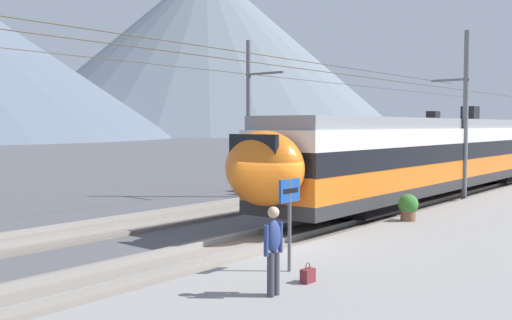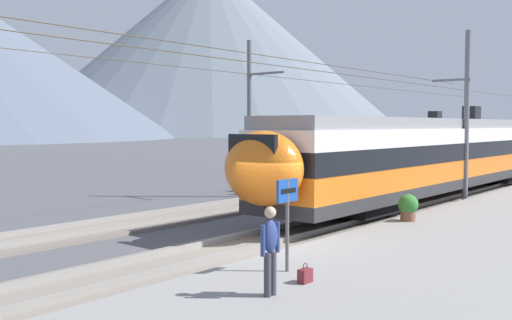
{
  "view_description": "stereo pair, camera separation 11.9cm",
  "coord_description": "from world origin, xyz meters",
  "px_view_note": "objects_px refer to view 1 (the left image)",
  "views": [
    {
      "loc": [
        -12.27,
        -9.69,
        3.55
      ],
      "look_at": [
        4.08,
        3.77,
        2.27
      ],
      "focal_mm": 40.32,
      "sensor_mm": 36.0,
      "label": 1
    },
    {
      "loc": [
        -12.2,
        -9.78,
        3.55
      ],
      "look_at": [
        4.08,
        3.77,
        2.27
      ],
      "focal_mm": 40.32,
      "sensor_mm": 36.0,
      "label": 2
    }
  ],
  "objects_px": {
    "passenger_walking": "(273,246)",
    "handbag_beside_passenger": "(308,275)",
    "platform_sign": "(290,204)",
    "catenary_mast_mid": "(463,115)",
    "catenary_mast_far_side": "(251,115)",
    "train_near_platform": "(436,153)",
    "potted_plant_platform_edge": "(408,206)",
    "train_far_track": "(408,145)"
  },
  "relations": [
    {
      "from": "passenger_walking",
      "to": "handbag_beside_passenger",
      "type": "xyz_separation_m",
      "value": [
        1.16,
        0.01,
        -0.8
      ]
    },
    {
      "from": "platform_sign",
      "to": "catenary_mast_mid",
      "type": "bearing_deg",
      "value": 6.93
    },
    {
      "from": "catenary_mast_far_side",
      "to": "passenger_walking",
      "type": "xyz_separation_m",
      "value": [
        -13.23,
        -11.63,
        -2.77
      ]
    },
    {
      "from": "catenary_mast_mid",
      "to": "catenary_mast_far_side",
      "type": "xyz_separation_m",
      "value": [
        -4.3,
        8.86,
        0.03
      ]
    },
    {
      "from": "train_near_platform",
      "to": "platform_sign",
      "type": "relative_size",
      "value": 13.55
    },
    {
      "from": "train_near_platform",
      "to": "platform_sign",
      "type": "distance_m",
      "value": 16.54
    },
    {
      "from": "potted_plant_platform_edge",
      "to": "passenger_walking",
      "type": "bearing_deg",
      "value": -169.92
    },
    {
      "from": "train_far_track",
      "to": "potted_plant_platform_edge",
      "type": "distance_m",
      "value": 19.5
    },
    {
      "from": "passenger_walking",
      "to": "catenary_mast_far_side",
      "type": "bearing_deg",
      "value": 41.31
    },
    {
      "from": "train_near_platform",
      "to": "handbag_beside_passenger",
      "type": "height_order",
      "value": "train_near_platform"
    },
    {
      "from": "catenary_mast_far_side",
      "to": "passenger_walking",
      "type": "distance_m",
      "value": 17.83
    },
    {
      "from": "catenary_mast_far_side",
      "to": "potted_plant_platform_edge",
      "type": "distance_m",
      "value": 11.04
    },
    {
      "from": "catenary_mast_far_side",
      "to": "passenger_walking",
      "type": "relative_size",
      "value": 29.11
    },
    {
      "from": "passenger_walking",
      "to": "potted_plant_platform_edge",
      "type": "bearing_deg",
      "value": 10.08
    },
    {
      "from": "catenary_mast_far_side",
      "to": "train_far_track",
      "type": "bearing_deg",
      "value": -7.36
    },
    {
      "from": "catenary_mast_mid",
      "to": "handbag_beside_passenger",
      "type": "distance_m",
      "value": 16.97
    },
    {
      "from": "catenary_mast_mid",
      "to": "catenary_mast_far_side",
      "type": "relative_size",
      "value": 1.0
    },
    {
      "from": "catenary_mast_far_side",
      "to": "handbag_beside_passenger",
      "type": "distance_m",
      "value": 17.13
    },
    {
      "from": "train_far_track",
      "to": "train_near_platform",
      "type": "bearing_deg",
      "value": -148.86
    },
    {
      "from": "train_near_platform",
      "to": "passenger_walking",
      "type": "distance_m",
      "value": 18.36
    },
    {
      "from": "train_far_track",
      "to": "catenary_mast_far_side",
      "type": "distance_m",
      "value": 14.28
    },
    {
      "from": "catenary_mast_mid",
      "to": "platform_sign",
      "type": "height_order",
      "value": "catenary_mast_mid"
    },
    {
      "from": "catenary_mast_far_side",
      "to": "platform_sign",
      "type": "height_order",
      "value": "catenary_mast_far_side"
    },
    {
      "from": "train_far_track",
      "to": "catenary_mast_far_side",
      "type": "bearing_deg",
      "value": 172.64
    },
    {
      "from": "catenary_mast_far_side",
      "to": "catenary_mast_mid",
      "type": "bearing_deg",
      "value": -64.11
    },
    {
      "from": "handbag_beside_passenger",
      "to": "catenary_mast_mid",
      "type": "bearing_deg",
      "value": 9.56
    },
    {
      "from": "train_near_platform",
      "to": "train_far_track",
      "type": "distance_m",
      "value": 11.0
    },
    {
      "from": "train_near_platform",
      "to": "catenary_mast_mid",
      "type": "bearing_deg",
      "value": -103.65
    },
    {
      "from": "passenger_walking",
      "to": "train_near_platform",
      "type": "bearing_deg",
      "value": 13.0
    },
    {
      "from": "handbag_beside_passenger",
      "to": "passenger_walking",
      "type": "bearing_deg",
      "value": -179.45
    },
    {
      "from": "catenary_mast_mid",
      "to": "catenary_mast_far_side",
      "type": "height_order",
      "value": "catenary_mast_mid"
    },
    {
      "from": "catenary_mast_far_side",
      "to": "potted_plant_platform_edge",
      "type": "height_order",
      "value": "catenary_mast_far_side"
    },
    {
      "from": "catenary_mast_far_side",
      "to": "train_near_platform",
      "type": "bearing_deg",
      "value": -58.33
    },
    {
      "from": "handbag_beside_passenger",
      "to": "potted_plant_platform_edge",
      "type": "distance_m",
      "value": 8.61
    },
    {
      "from": "train_near_platform",
      "to": "handbag_beside_passenger",
      "type": "xyz_separation_m",
      "value": [
        -16.7,
        -4.11,
        -1.73
      ]
    },
    {
      "from": "train_near_platform",
      "to": "handbag_beside_passenger",
      "type": "distance_m",
      "value": 17.28
    },
    {
      "from": "handbag_beside_passenger",
      "to": "potted_plant_platform_edge",
      "type": "bearing_deg",
      "value": 11.36
    },
    {
      "from": "train_far_track",
      "to": "handbag_beside_passenger",
      "type": "xyz_separation_m",
      "value": [
        -26.12,
        -9.8,
        -1.72
      ]
    },
    {
      "from": "train_near_platform",
      "to": "catenary_mast_far_side",
      "type": "bearing_deg",
      "value": 121.67
    },
    {
      "from": "platform_sign",
      "to": "potted_plant_platform_edge",
      "type": "xyz_separation_m",
      "value": [
        7.94,
        0.87,
        -0.99
      ]
    },
    {
      "from": "potted_plant_platform_edge",
      "to": "catenary_mast_mid",
      "type": "bearing_deg",
      "value": 7.62
    },
    {
      "from": "train_far_track",
      "to": "platform_sign",
      "type": "distance_m",
      "value": 27.15
    }
  ]
}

